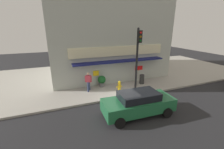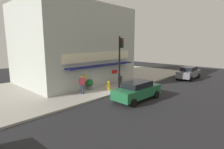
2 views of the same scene
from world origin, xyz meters
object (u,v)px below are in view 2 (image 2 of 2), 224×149
Objects in this scene: fire_hydrant at (109,86)px; parked_car_green at (137,90)px; trash_can at (120,80)px; potted_plant_by_doorway at (90,84)px; traffic_light at (120,55)px; pedestrian at (82,84)px; parked_car_grey at (189,73)px.

parked_car_green is (-0.22, -3.50, 0.22)m from fire_hydrant.
trash_can is 0.87× the size of potted_plant_by_doorway.
fire_hydrant is at bearing 173.90° from traffic_light.
trash_can is 5.17m from pedestrian.
trash_can is at bearing 155.05° from parked_car_grey.
potted_plant_by_doorway is at bearing 169.68° from trash_can.
parked_car_grey is (12.80, -4.88, 0.11)m from potted_plant_by_doorway.
trash_can is at bearing 55.79° from parked_car_green.
potted_plant_by_doorway reaches higher than trash_can.
parked_car_grey is at bearing -17.34° from traffic_light.
pedestrian reaches higher than parked_car_green.
parked_car_green is at bearing -179.26° from parked_car_grey.
potted_plant_by_doorway is 0.23× the size of parked_car_grey.
traffic_light is 5.81× the size of trash_can.
parked_car_green is (0.86, -5.03, 0.10)m from potted_plant_by_doorway.
potted_plant_by_doorway is at bearing 159.14° from parked_car_grey.
potted_plant_by_doorway is 13.70m from parked_car_grey.
parked_car_green reaches higher than fire_hydrant.
traffic_light is at bearing -33.02° from potted_plant_by_doorway.
fire_hydrant is 2.85m from trash_can.
trash_can is 3.87m from potted_plant_by_doorway.
fire_hydrant is 3.52m from parked_car_green.
traffic_light is 5.65× the size of fire_hydrant.
potted_plant_by_doorway is (-2.61, 1.70, -2.75)m from traffic_light.
potted_plant_by_doorway is at bearing 146.98° from traffic_light.
traffic_light is at bearing -15.98° from pedestrian.
pedestrian reaches higher than trash_can.
parked_car_green is at bearing -124.21° from trash_can.
trash_can is at bearing -1.43° from pedestrian.
parked_car_grey reaches higher than trash_can.
fire_hydrant is 0.20× the size of parked_car_green.
parked_car_green is (2.20, -4.47, -0.24)m from pedestrian.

